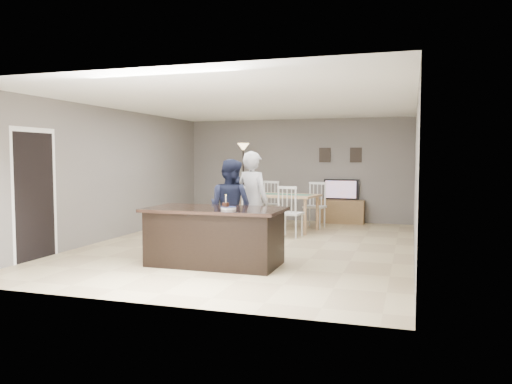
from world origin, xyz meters
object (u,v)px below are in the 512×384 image
(television, at_px, (341,190))
(dining_table, at_px, (278,201))
(tv_console, at_px, (340,212))
(woman, at_px, (252,202))
(birthday_cake, at_px, (226,206))
(plate_stack, at_px, (228,208))
(man, at_px, (230,208))
(floor_lamp, at_px, (243,161))
(kitchen_island, at_px, (215,236))

(television, relative_size, dining_table, 0.41)
(tv_console, distance_m, woman, 4.55)
(television, xyz_separation_m, birthday_cake, (-0.98, -5.75, 0.09))
(television, distance_m, dining_table, 2.15)
(plate_stack, relative_size, dining_table, 0.11)
(television, distance_m, man, 5.02)
(woman, height_order, floor_lamp, floor_lamp)
(tv_console, xyz_separation_m, man, (-1.23, -4.79, 0.53))
(man, relative_size, dining_table, 0.74)
(kitchen_island, relative_size, tv_console, 1.79)
(tv_console, bearing_deg, plate_stack, -99.29)
(television, height_order, floor_lamp, floor_lamp)
(tv_console, xyz_separation_m, woman, (-0.95, -4.41, 0.60))
(birthday_cake, relative_size, plate_stack, 0.90)
(man, height_order, floor_lamp, floor_lamp)
(dining_table, bearing_deg, plate_stack, -77.96)
(kitchen_island, relative_size, plate_stack, 8.92)
(tv_console, height_order, television, television)
(tv_console, relative_size, plate_stack, 4.98)
(birthday_cake, relative_size, dining_table, 0.10)
(man, bearing_deg, tv_console, -91.85)
(tv_console, relative_size, floor_lamp, 0.59)
(plate_stack, xyz_separation_m, floor_lamp, (-1.45, 4.94, 0.67))
(television, bearing_deg, birthday_cake, 80.35)
(woman, height_order, birthday_cake, woman)
(television, relative_size, floor_lamp, 0.45)
(kitchen_island, bearing_deg, woman, 77.95)
(man, xyz_separation_m, plate_stack, (0.30, -0.89, 0.09))
(birthday_cake, xyz_separation_m, dining_table, (-0.22, 3.97, -0.26))
(plate_stack, height_order, floor_lamp, floor_lamp)
(man, xyz_separation_m, birthday_cake, (0.25, -0.88, 0.12))
(birthday_cake, xyz_separation_m, plate_stack, (0.05, -0.01, -0.03))
(man, bearing_deg, plate_stack, 121.29)
(plate_stack, height_order, dining_table, dining_table)
(floor_lamp, bearing_deg, birthday_cake, -74.13)
(woman, bearing_deg, floor_lamp, -49.69)
(tv_console, bearing_deg, dining_table, -125.16)
(birthday_cake, height_order, floor_lamp, floor_lamp)
(floor_lamp, bearing_deg, woman, -68.76)
(tv_console, xyz_separation_m, plate_stack, (-0.93, -5.68, 0.62))
(tv_console, bearing_deg, floor_lamp, -162.53)
(kitchen_island, bearing_deg, tv_console, 77.84)
(tv_console, relative_size, woman, 0.67)
(television, bearing_deg, woman, 78.00)
(kitchen_island, height_order, floor_lamp, floor_lamp)
(plate_stack, bearing_deg, woman, 91.06)
(plate_stack, bearing_deg, dining_table, 93.87)
(plate_stack, relative_size, floor_lamp, 0.12)
(kitchen_island, distance_m, floor_lamp, 5.09)
(woman, relative_size, dining_table, 0.80)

